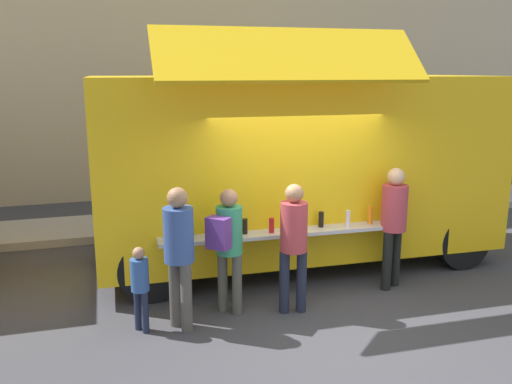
# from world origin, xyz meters

# --- Properties ---
(ground_plane) EXTENTS (60.00, 60.00, 0.00)m
(ground_plane) POSITION_xyz_m (0.00, 0.00, 0.00)
(ground_plane) COLOR #38383D
(curb_strip) EXTENTS (28.00, 1.60, 0.15)m
(curb_strip) POSITION_xyz_m (-3.57, 4.75, 0.07)
(curb_strip) COLOR #9E998E
(curb_strip) RESTS_ON ground
(food_truck_main) EXTENTS (6.36, 3.23, 3.64)m
(food_truck_main) POSITION_xyz_m (0.44, 2.13, 1.64)
(food_truck_main) COLOR yellow
(food_truck_main) RESTS_ON ground
(trash_bin) EXTENTS (0.60, 0.60, 0.91)m
(trash_bin) POSITION_xyz_m (4.58, 4.45, 0.46)
(trash_bin) COLOR #306435
(trash_bin) RESTS_ON ground
(customer_front_ordering) EXTENTS (0.36, 0.35, 1.72)m
(customer_front_ordering) POSITION_xyz_m (-0.31, 0.28, 1.02)
(customer_front_ordering) COLOR #1E2234
(customer_front_ordering) RESTS_ON ground
(customer_mid_with_backpack) EXTENTS (0.51, 0.51, 1.66)m
(customer_mid_with_backpack) POSITION_xyz_m (-1.12, 0.47, 1.01)
(customer_mid_with_backpack) COLOR #4B4B40
(customer_mid_with_backpack) RESTS_ON ground
(customer_rear_waiting) EXTENTS (0.36, 0.36, 1.77)m
(customer_rear_waiting) POSITION_xyz_m (-1.78, 0.23, 1.06)
(customer_rear_waiting) COLOR #4B4742
(customer_rear_waiting) RESTS_ON ground
(customer_extra_browsing) EXTENTS (0.36, 0.36, 1.77)m
(customer_extra_browsing) POSITION_xyz_m (1.35, 0.64, 1.06)
(customer_extra_browsing) COLOR black
(customer_extra_browsing) RESTS_ON ground
(child_near_queue) EXTENTS (0.22, 0.22, 1.07)m
(child_near_queue) POSITION_xyz_m (-2.25, 0.30, 0.64)
(child_near_queue) COLOR #1C233B
(child_near_queue) RESTS_ON ground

